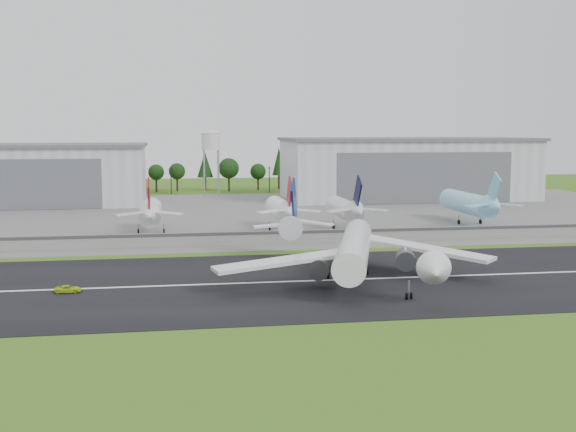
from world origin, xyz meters
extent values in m
plane|color=#2E5814|center=(0.00, 0.00, 0.00)|extent=(600.00, 600.00, 0.00)
cube|color=black|center=(0.00, 10.00, 0.05)|extent=(320.00, 60.00, 0.10)
cube|color=white|center=(0.00, 10.00, 0.11)|extent=(220.00, 1.00, 0.02)
cube|color=slate|center=(0.00, 120.00, 0.05)|extent=(320.00, 150.00, 0.10)
cube|color=gray|center=(0.00, 55.00, 1.75)|extent=(240.00, 0.50, 3.50)
cube|color=#38383A|center=(0.00, 54.70, 3.00)|extent=(240.00, 0.12, 0.70)
cube|color=silver|center=(-80.00, 165.00, 11.00)|extent=(95.00, 42.00, 22.00)
cube|color=#595B60|center=(-80.00, 165.00, 22.60)|extent=(97.00, 44.00, 1.20)
cube|color=#595B60|center=(-80.00, 143.85, 9.24)|extent=(66.50, 0.30, 18.04)
cube|color=silver|center=(75.00, 165.00, 12.00)|extent=(100.00, 45.00, 24.00)
cube|color=#595B60|center=(75.00, 165.00, 24.60)|extent=(102.00, 47.00, 1.20)
cube|color=#595B60|center=(75.00, 142.35, 10.08)|extent=(70.00, 0.30, 19.68)
cylinder|color=#99999E|center=(-8.00, 182.00, 10.00)|extent=(0.50, 0.50, 20.00)
cylinder|color=#99999E|center=(-2.00, 188.00, 10.00)|extent=(0.50, 0.50, 20.00)
cylinder|color=silver|center=(-5.00, 185.00, 23.50)|extent=(8.00, 8.00, 7.00)
cone|color=silver|center=(-5.00, 185.00, 28.20)|extent=(8.40, 8.40, 2.40)
cylinder|color=white|center=(12.56, 10.00, 6.20)|extent=(18.31, 43.79, 5.80)
cone|color=white|center=(19.81, -13.93, 6.20)|extent=(7.29, 7.42, 5.80)
cone|color=white|center=(4.88, 35.36, 7.40)|extent=(7.88, 10.21, 5.51)
cube|color=navy|center=(5.02, 34.88, 12.70)|extent=(3.24, 9.27, 11.13)
cube|color=white|center=(27.50, 12.43, 5.40)|extent=(23.72, 23.63, 2.65)
cylinder|color=#333338|center=(22.67, 9.40, 3.80)|extent=(5.23, 6.37, 3.80)
cube|color=white|center=(9.81, 36.33, 7.80)|extent=(9.22, 7.77, 0.98)
cube|color=white|center=(-1.22, 3.74, 5.40)|extent=(28.52, 10.81, 2.65)
cylinder|color=#333338|center=(4.48, 3.90, 3.80)|extent=(5.23, 6.37, 3.80)
cube|color=white|center=(0.24, 33.43, 7.80)|extent=(9.06, 3.38, 0.98)
cube|color=#99999E|center=(13.72, 6.17, 1.70)|extent=(18.27, 31.61, 3.20)
cylinder|color=black|center=(7.38, 11.57, 0.85)|extent=(0.82, 1.55, 1.50)
imported|color=#B7D619|center=(-40.57, 7.24, 0.74)|extent=(4.66, 2.19, 1.29)
cylinder|color=white|center=(-27.77, 80.00, 5.94)|extent=(5.88, 24.00, 5.88)
cone|color=white|center=(-27.77, 64.50, 6.94)|extent=(5.58, 7.00, 5.58)
cube|color=#A20C19|center=(-27.77, 65.00, 11.74)|extent=(0.45, 8.59, 10.02)
cylinder|color=#99999E|center=(-31.27, 78.00, 1.50)|extent=(0.32, 0.32, 3.00)
cylinder|color=#99999E|center=(-24.27, 78.00, 1.50)|extent=(0.32, 0.32, 3.00)
cylinder|color=black|center=(-31.27, 78.00, 0.80)|extent=(0.40, 1.40, 1.40)
cylinder|color=white|center=(8.90, 80.00, 5.94)|extent=(5.87, 24.00, 5.87)
cone|color=white|center=(8.90, 64.50, 6.94)|extent=(5.58, 7.00, 5.58)
cube|color=maroon|center=(8.90, 65.00, 11.74)|extent=(0.45, 8.59, 10.02)
cylinder|color=#99999E|center=(5.40, 78.00, 1.50)|extent=(0.32, 0.32, 3.00)
cylinder|color=#99999E|center=(12.40, 78.00, 1.50)|extent=(0.32, 0.32, 3.00)
cylinder|color=black|center=(5.40, 78.00, 0.80)|extent=(0.40, 1.40, 1.40)
cylinder|color=white|center=(27.55, 80.00, 5.83)|extent=(5.66, 24.00, 5.66)
cone|color=white|center=(27.55, 64.50, 6.83)|extent=(5.38, 7.00, 5.38)
cube|color=black|center=(27.55, 65.00, 11.63)|extent=(0.45, 8.59, 10.02)
cylinder|color=#99999E|center=(24.05, 78.00, 1.50)|extent=(0.32, 0.32, 3.00)
cylinder|color=#99999E|center=(31.05, 78.00, 1.50)|extent=(0.32, 0.32, 3.00)
cylinder|color=black|center=(24.05, 78.00, 0.80)|extent=(0.40, 1.40, 1.40)
cylinder|color=#92D9FD|center=(67.69, 85.00, 6.28)|extent=(6.56, 30.00, 6.56)
cone|color=#92D9FD|center=(67.69, 66.50, 7.28)|extent=(6.23, 7.00, 6.23)
cube|color=#67BAD4|center=(67.69, 67.00, 12.08)|extent=(0.45, 8.59, 10.02)
cylinder|color=#99999E|center=(64.19, 83.00, 1.50)|extent=(0.32, 0.32, 3.00)
cylinder|color=#99999E|center=(71.19, 83.00, 1.50)|extent=(0.32, 0.32, 3.00)
cylinder|color=black|center=(64.19, 83.00, 0.80)|extent=(0.40, 1.40, 1.40)
camera|label=1|loc=(-22.13, -123.25, 29.23)|focal=45.00mm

